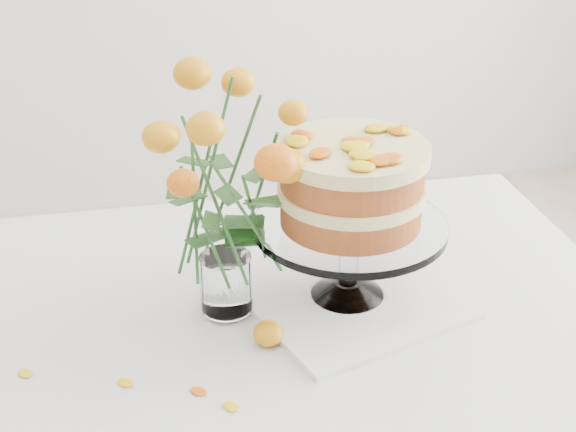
# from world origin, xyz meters

# --- Properties ---
(table) EXTENTS (1.43, 0.93, 0.76)m
(table) POSITION_xyz_m (0.00, 0.00, 0.67)
(table) COLOR tan
(table) RESTS_ON ground
(napkin) EXTENTS (0.40, 0.40, 0.01)m
(napkin) POSITION_xyz_m (0.25, 0.05, 0.76)
(napkin) COLOR white
(napkin) RESTS_ON table
(cake_stand) EXTENTS (0.31, 0.31, 0.28)m
(cake_stand) POSITION_xyz_m (0.25, 0.05, 0.95)
(cake_stand) COLOR white
(cake_stand) RESTS_ON napkin
(rose_vase) EXTENTS (0.35, 0.35, 0.41)m
(rose_vase) POSITION_xyz_m (0.05, 0.05, 1.00)
(rose_vase) COLOR white
(rose_vase) RESTS_ON table
(loose_rose_near) EXTENTS (0.08, 0.05, 0.04)m
(loose_rose_near) POSITION_xyz_m (0.10, -0.05, 0.78)
(loose_rose_near) COLOR orange
(loose_rose_near) RESTS_ON table
(stray_petal_a) EXTENTS (0.03, 0.02, 0.00)m
(stray_petal_a) POSITION_xyz_m (-0.12, -0.10, 0.76)
(stray_petal_a) COLOR yellow
(stray_petal_a) RESTS_ON table
(stray_petal_b) EXTENTS (0.03, 0.02, 0.00)m
(stray_petal_b) POSITION_xyz_m (-0.02, -0.14, 0.76)
(stray_petal_b) COLOR yellow
(stray_petal_b) RESTS_ON table
(stray_petal_c) EXTENTS (0.03, 0.02, 0.00)m
(stray_petal_c) POSITION_xyz_m (0.02, -0.18, 0.76)
(stray_petal_c) COLOR yellow
(stray_petal_c) RESTS_ON table
(stray_petal_d) EXTENTS (0.03, 0.02, 0.00)m
(stray_petal_d) POSITION_xyz_m (-0.26, -0.05, 0.76)
(stray_petal_d) COLOR yellow
(stray_petal_d) RESTS_ON table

